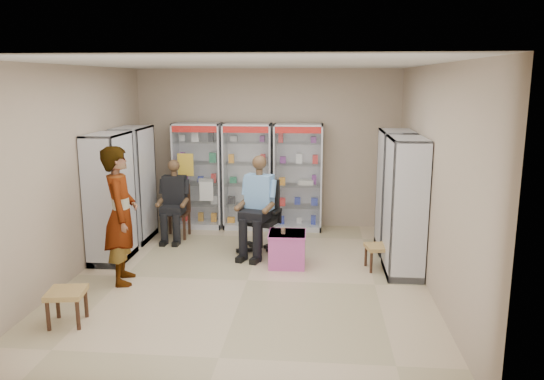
# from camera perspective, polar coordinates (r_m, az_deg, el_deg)

# --- Properties ---
(floor) EXTENTS (6.00, 6.00, 0.00)m
(floor) POSITION_cam_1_polar(r_m,az_deg,el_deg) (7.65, -2.69, -9.68)
(floor) COLOR tan
(floor) RESTS_ON ground
(room_shell) EXTENTS (5.02, 6.02, 3.01)m
(room_shell) POSITION_cam_1_polar(r_m,az_deg,el_deg) (7.17, -2.84, 5.13)
(room_shell) COLOR tan
(room_shell) RESTS_ON ground
(cabinet_back_left) EXTENTS (0.90, 0.50, 2.00)m
(cabinet_back_left) POSITION_cam_1_polar(r_m,az_deg,el_deg) (10.20, -7.91, 1.53)
(cabinet_back_left) COLOR silver
(cabinet_back_left) RESTS_ON floor
(cabinet_back_mid) EXTENTS (0.90, 0.50, 2.00)m
(cabinet_back_mid) POSITION_cam_1_polar(r_m,az_deg,el_deg) (10.03, -2.62, 1.46)
(cabinet_back_mid) COLOR #B6B8BE
(cabinet_back_mid) RESTS_ON floor
(cabinet_back_right) EXTENTS (0.90, 0.50, 2.00)m
(cabinet_back_right) POSITION_cam_1_polar(r_m,az_deg,el_deg) (9.95, 2.82, 1.37)
(cabinet_back_right) COLOR silver
(cabinet_back_right) RESTS_ON floor
(cabinet_right_far) EXTENTS (0.90, 0.50, 2.00)m
(cabinet_right_far) POSITION_cam_1_polar(r_m,az_deg,el_deg) (8.92, 13.03, -0.14)
(cabinet_right_far) COLOR #B2B5BA
(cabinet_right_far) RESTS_ON floor
(cabinet_right_near) EXTENTS (0.90, 0.50, 2.00)m
(cabinet_right_near) POSITION_cam_1_polar(r_m,az_deg,el_deg) (7.86, 14.09, -1.80)
(cabinet_right_near) COLOR silver
(cabinet_right_near) RESTS_ON floor
(cabinet_left_far) EXTENTS (0.90, 0.50, 2.00)m
(cabinet_left_far) POSITION_cam_1_polar(r_m,az_deg,el_deg) (9.59, -14.58, 0.60)
(cabinet_left_far) COLOR #A3A6AA
(cabinet_left_far) RESTS_ON floor
(cabinet_left_near) EXTENTS (0.90, 0.50, 2.00)m
(cabinet_left_near) POSITION_cam_1_polar(r_m,az_deg,el_deg) (8.58, -17.02, -0.83)
(cabinet_left_near) COLOR silver
(cabinet_left_near) RESTS_ON floor
(wooden_chair) EXTENTS (0.42, 0.42, 0.94)m
(wooden_chair) POSITION_cam_1_polar(r_m,az_deg,el_deg) (9.68, -10.23, -2.31)
(wooden_chair) COLOR #301F12
(wooden_chair) RESTS_ON floor
(seated_customer) EXTENTS (0.44, 0.60, 1.34)m
(seated_customer) POSITION_cam_1_polar(r_m,az_deg,el_deg) (9.59, -10.35, -1.22)
(seated_customer) COLOR black
(seated_customer) RESTS_ON floor
(office_chair) EXTENTS (0.81, 0.81, 1.19)m
(office_chair) POSITION_cam_1_polar(r_m,az_deg,el_deg) (8.68, -1.25, -2.91)
(office_chair) COLOR black
(office_chair) RESTS_ON floor
(seated_shopkeeper) EXTENTS (0.67, 0.81, 1.52)m
(seated_shopkeeper) POSITION_cam_1_polar(r_m,az_deg,el_deg) (8.59, -1.29, -1.95)
(seated_shopkeeper) COLOR #6A90D1
(seated_shopkeeper) RESTS_ON floor
(pink_trunk) EXTENTS (0.55, 0.53, 0.52)m
(pink_trunk) POSITION_cam_1_polar(r_m,az_deg,el_deg) (8.14, 1.64, -6.38)
(pink_trunk) COLOR #A74386
(pink_trunk) RESTS_ON floor
(tea_glass) EXTENTS (0.07, 0.07, 0.10)m
(tea_glass) POSITION_cam_1_polar(r_m,az_deg,el_deg) (8.01, 1.22, -4.35)
(tea_glass) COLOR #5A2307
(tea_glass) RESTS_ON pink_trunk
(woven_stool_a) EXTENTS (0.43, 0.43, 0.37)m
(woven_stool_a) POSITION_cam_1_polar(r_m,az_deg,el_deg) (8.17, 11.35, -7.10)
(woven_stool_a) COLOR #B47A4B
(woven_stool_a) RESTS_ON floor
(woven_stool_b) EXTENTS (0.47, 0.47, 0.41)m
(woven_stool_b) POSITION_cam_1_polar(r_m,az_deg,el_deg) (6.74, -21.15, -11.65)
(woven_stool_b) COLOR olive
(woven_stool_b) RESTS_ON floor
(standing_man) EXTENTS (0.62, 0.80, 1.93)m
(standing_man) POSITION_cam_1_polar(r_m,az_deg,el_deg) (7.60, -15.96, -2.64)
(standing_man) COLOR gray
(standing_man) RESTS_ON floor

